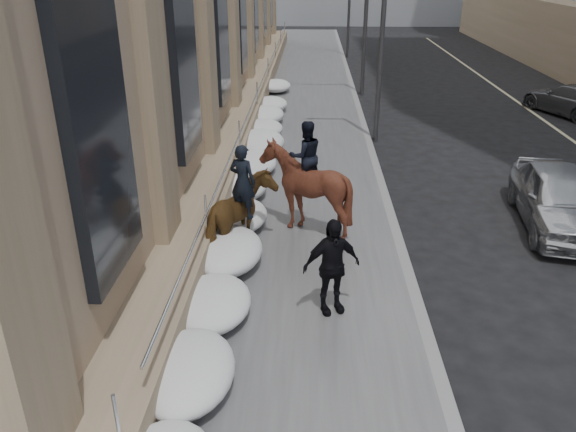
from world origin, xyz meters
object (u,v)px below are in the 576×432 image
object	(u,v)px
mounted_horse_right	(305,185)
car_silver	(559,198)
car_grey	(572,100)
mounted_horse_left	(240,213)
pedestrian	(331,266)

from	to	relation	value
mounted_horse_right	car_silver	xyz separation A→B (m)	(6.52, 0.71, -0.53)
car_silver	car_grey	xyz separation A→B (m)	(5.12, 11.66, -0.10)
mounted_horse_left	mounted_horse_right	world-z (taller)	mounted_horse_right
pedestrian	car_grey	distance (m)	19.44
mounted_horse_left	car_grey	xyz separation A→B (m)	(13.09, 13.67, -0.42)
mounted_horse_left	car_grey	bearing A→B (deg)	-110.57
mounted_horse_right	car_grey	bearing A→B (deg)	-152.97
pedestrian	mounted_horse_left	bearing A→B (deg)	110.28
mounted_horse_right	car_grey	distance (m)	16.99
pedestrian	car_silver	world-z (taller)	pedestrian
mounted_horse_left	mounted_horse_right	size ratio (longest dim) A/B	0.93
pedestrian	car_grey	size ratio (longest dim) A/B	0.41
pedestrian	car_grey	xyz separation A→B (m)	(11.08, 15.96, -0.40)
car_grey	car_silver	bearing A→B (deg)	44.46
mounted_horse_left	pedestrian	size ratio (longest dim) A/B	1.32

